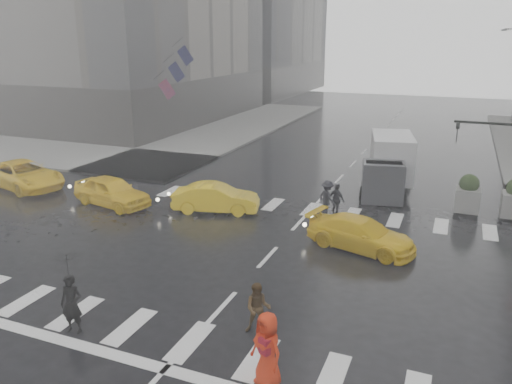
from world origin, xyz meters
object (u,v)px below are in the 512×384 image
at_px(pedestrian_orange, 267,349).
at_px(box_truck, 389,163).
at_px(taxi_front, 112,191).
at_px(taxi_mid, 216,198).
at_px(pedestrian_brown, 258,308).

relative_size(pedestrian_orange, box_truck, 0.34).
bearing_deg(pedestrian_orange, taxi_front, 168.98).
bearing_deg(taxi_front, pedestrian_orange, -116.66).
height_order(pedestrian_orange, taxi_mid, pedestrian_orange).
xyz_separation_m(taxi_front, box_truck, (12.41, 7.55, 0.87)).
bearing_deg(taxi_front, pedestrian_brown, -112.87).
bearing_deg(taxi_mid, pedestrian_orange, -163.43).
bearing_deg(pedestrian_orange, taxi_mid, 149.94).
distance_m(pedestrian_orange, taxi_mid, 12.74).
height_order(pedestrian_brown, taxi_front, pedestrian_brown).
height_order(pedestrian_orange, box_truck, box_truck).
xyz_separation_m(pedestrian_brown, box_truck, (1.44, 15.24, 0.84)).
height_order(pedestrian_brown, box_truck, box_truck).
bearing_deg(pedestrian_orange, pedestrian_brown, 145.37).
distance_m(pedestrian_brown, pedestrian_orange, 2.21).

